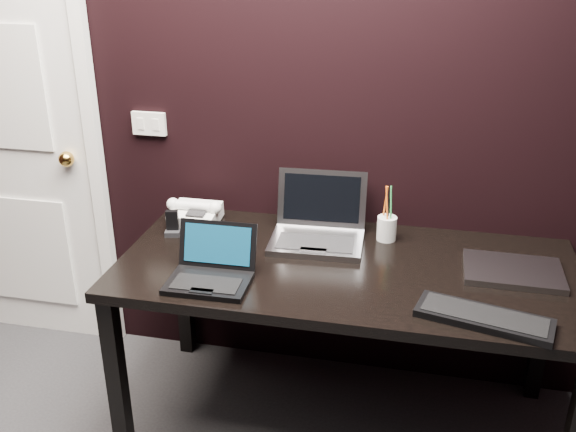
% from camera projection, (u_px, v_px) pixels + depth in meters
% --- Properties ---
extents(wall_back, '(4.00, 0.00, 4.00)m').
position_uv_depth(wall_back, '(290.00, 88.00, 2.58)').
color(wall_back, black).
rests_on(wall_back, ground).
extents(door, '(0.99, 0.10, 2.14)m').
position_uv_depth(door, '(0.00, 131.00, 2.92)').
color(door, white).
rests_on(door, ground).
extents(wall_switch, '(0.15, 0.02, 0.10)m').
position_uv_depth(wall_switch, '(149.00, 124.00, 2.76)').
color(wall_switch, silver).
rests_on(wall_switch, wall_back).
extents(desk, '(1.70, 0.80, 0.74)m').
position_uv_depth(desk, '(346.00, 283.00, 2.42)').
color(desk, black).
rests_on(desk, ground).
extents(netbook, '(0.29, 0.26, 0.18)m').
position_uv_depth(netbook, '(211.00, 271.00, 2.26)').
color(netbook, black).
rests_on(netbook, desk).
extents(silver_laptop, '(0.38, 0.34, 0.25)m').
position_uv_depth(silver_laptop, '(318.00, 230.00, 2.55)').
color(silver_laptop, '#96969C').
rests_on(silver_laptop, desk).
extents(ext_keyboard, '(0.44, 0.24, 0.03)m').
position_uv_depth(ext_keyboard, '(484.00, 318.00, 2.03)').
color(ext_keyboard, black).
rests_on(ext_keyboard, desk).
extents(closed_laptop, '(0.35, 0.25, 0.02)m').
position_uv_depth(closed_laptop, '(513.00, 271.00, 2.31)').
color(closed_laptop, '#97979C').
rests_on(closed_laptop, desk).
extents(desk_phone, '(0.24, 0.18, 0.12)m').
position_uv_depth(desk_phone, '(195.00, 214.00, 2.71)').
color(desk_phone, silver).
rests_on(desk_phone, desk).
extents(mobile_phone, '(0.07, 0.06, 0.10)m').
position_uv_depth(mobile_phone, '(172.00, 226.00, 2.61)').
color(mobile_phone, black).
rests_on(mobile_phone, desk).
extents(pen_cup, '(0.08, 0.08, 0.23)m').
position_uv_depth(pen_cup, '(387.00, 227.00, 2.56)').
color(pen_cup, silver).
rests_on(pen_cup, desk).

